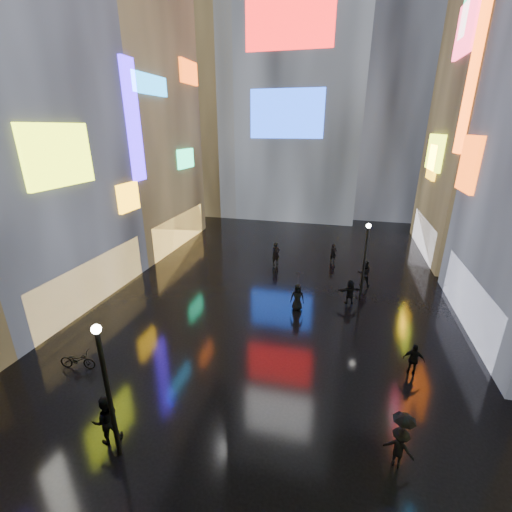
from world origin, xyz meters
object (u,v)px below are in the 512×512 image
(lamp_near, at_px, (107,386))
(pedestrian_3, at_px, (414,359))
(lamp_far, at_px, (365,258))
(bicycle, at_px, (78,360))

(lamp_near, distance_m, pedestrian_3, 12.78)
(lamp_near, height_order, lamp_far, same)
(lamp_near, xyz_separation_m, lamp_far, (8.38, 13.86, 0.00))
(lamp_far, relative_size, bicycle, 3.04)
(lamp_near, relative_size, bicycle, 3.04)
(lamp_far, height_order, pedestrian_3, lamp_far)
(lamp_far, xyz_separation_m, bicycle, (-13.02, -10.36, -2.49))
(lamp_far, bearing_deg, bicycle, -141.48)
(lamp_near, relative_size, pedestrian_3, 3.30)
(pedestrian_3, xyz_separation_m, bicycle, (-15.12, -3.48, -0.34))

